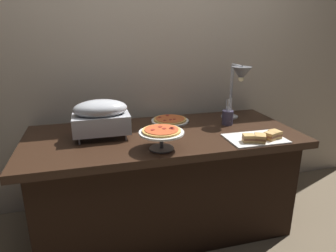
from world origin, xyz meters
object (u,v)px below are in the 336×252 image
(sandwich_platter, at_px, (259,138))
(sauce_cup_far, at_px, (96,124))
(pizza_plate_front, at_px, (170,120))
(pizza_plate_center, at_px, (162,133))
(chafing_dish, at_px, (101,116))
(heat_lamp, at_px, (239,79))
(utensil_holder, at_px, (228,117))
(sauce_cup_near, at_px, (146,131))

(sandwich_platter, bearing_deg, sauce_cup_far, 149.75)
(pizza_plate_front, distance_m, pizza_plate_center, 0.57)
(chafing_dish, distance_m, sandwich_platter, 1.05)
(sandwich_platter, bearing_deg, pizza_plate_front, 129.26)
(chafing_dish, distance_m, pizza_plate_front, 0.60)
(sauce_cup_far, bearing_deg, pizza_plate_center, -56.98)
(pizza_plate_center, bearing_deg, sauce_cup_far, 123.02)
(pizza_plate_front, bearing_deg, heat_lamp, -14.13)
(chafing_dish, height_order, heat_lamp, heat_lamp)
(heat_lamp, xyz_separation_m, pizza_plate_center, (-0.71, -0.40, -0.24))
(pizza_plate_front, height_order, sauce_cup_far, sauce_cup_far)
(pizza_plate_center, distance_m, utensil_holder, 0.70)
(sandwich_platter, distance_m, utensil_holder, 0.38)
(sauce_cup_far, bearing_deg, sauce_cup_near, -37.75)
(sauce_cup_far, bearing_deg, chafing_dish, -82.95)
(heat_lamp, relative_size, pizza_plate_center, 1.61)
(pizza_plate_center, bearing_deg, chafing_dish, 138.31)
(sauce_cup_far, xyz_separation_m, utensil_holder, (0.98, -0.23, 0.04))
(pizza_plate_front, xyz_separation_m, sauce_cup_near, (-0.24, -0.22, 0.00))
(chafing_dish, xyz_separation_m, sauce_cup_near, (0.30, 0.01, -0.13))
(heat_lamp, xyz_separation_m, sandwich_platter, (-0.06, -0.43, -0.32))
(heat_lamp, height_order, pizza_plate_center, heat_lamp)
(sauce_cup_near, height_order, utensil_holder, utensil_holder)
(heat_lamp, distance_m, sauce_cup_near, 0.82)
(chafing_dish, height_order, pizza_plate_center, chafing_dish)
(utensil_holder, bearing_deg, sauce_cup_near, -177.15)
(sandwich_platter, xyz_separation_m, utensil_holder, (-0.05, 0.37, 0.04))
(heat_lamp, bearing_deg, utensil_holder, -151.84)
(sauce_cup_near, relative_size, utensil_holder, 0.28)
(heat_lamp, height_order, sauce_cup_far, heat_lamp)
(chafing_dish, bearing_deg, utensil_holder, 2.59)
(heat_lamp, distance_m, sauce_cup_far, 1.14)
(sauce_cup_far, height_order, utensil_holder, utensil_holder)
(chafing_dish, height_order, pizza_plate_front, chafing_dish)
(chafing_dish, relative_size, pizza_plate_center, 1.35)
(chafing_dish, bearing_deg, heat_lamp, 5.41)
(chafing_dish, relative_size, heat_lamp, 0.84)
(sauce_cup_far, distance_m, utensil_holder, 1.01)
(sandwich_platter, height_order, sauce_cup_near, sandwich_platter)
(heat_lamp, bearing_deg, sauce_cup_near, -173.23)
(heat_lamp, height_order, sauce_cup_near, heat_lamp)
(sauce_cup_near, distance_m, sauce_cup_far, 0.43)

